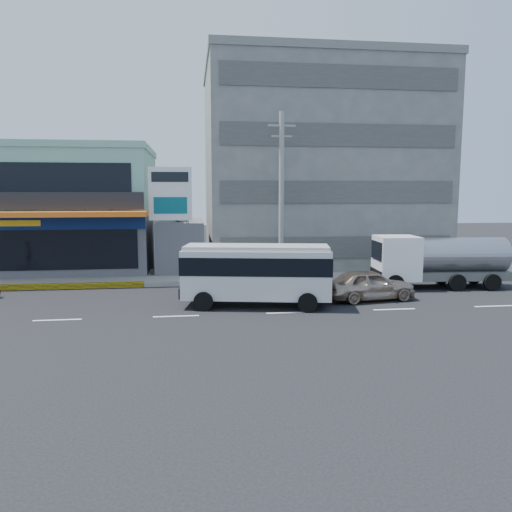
{
  "coord_description": "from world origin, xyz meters",
  "views": [
    {
      "loc": [
        0.71,
        -21.58,
        5.42
      ],
      "look_at": [
        3.94,
        3.13,
        2.2
      ],
      "focal_mm": 35.0,
      "sensor_mm": 36.0,
      "label": 1
    }
  ],
  "objects_px": {
    "concrete_building": "(316,170)",
    "billboard": "(170,200)",
    "satellite_dish": "(180,220)",
    "utility_pole_near": "(281,196)",
    "shop_building": "(62,213)",
    "minibus": "(257,270)",
    "tanker_truck": "(436,260)",
    "sedan": "(369,285)"
  },
  "relations": [
    {
      "from": "shop_building",
      "to": "billboard",
      "type": "relative_size",
      "value": 1.8
    },
    {
      "from": "minibus",
      "to": "shop_building",
      "type": "bearing_deg",
      "value": 133.37
    },
    {
      "from": "concrete_building",
      "to": "tanker_truck",
      "type": "height_order",
      "value": "concrete_building"
    },
    {
      "from": "billboard",
      "to": "tanker_truck",
      "type": "bearing_deg",
      "value": -16.32
    },
    {
      "from": "satellite_dish",
      "to": "minibus",
      "type": "relative_size",
      "value": 0.21
    },
    {
      "from": "satellite_dish",
      "to": "concrete_building",
      "type": "bearing_deg",
      "value": 21.8
    },
    {
      "from": "satellite_dish",
      "to": "tanker_truck",
      "type": "height_order",
      "value": "satellite_dish"
    },
    {
      "from": "utility_pole_near",
      "to": "minibus",
      "type": "height_order",
      "value": "utility_pole_near"
    },
    {
      "from": "sedan",
      "to": "tanker_truck",
      "type": "distance_m",
      "value": 5.67
    },
    {
      "from": "utility_pole_near",
      "to": "sedan",
      "type": "bearing_deg",
      "value": -56.15
    },
    {
      "from": "shop_building",
      "to": "utility_pole_near",
      "type": "relative_size",
      "value": 1.24
    },
    {
      "from": "billboard",
      "to": "tanker_truck",
      "type": "xyz_separation_m",
      "value": [
        14.96,
        -4.38,
        -3.35
      ]
    },
    {
      "from": "shop_building",
      "to": "tanker_truck",
      "type": "relative_size",
      "value": 1.63
    },
    {
      "from": "billboard",
      "to": "tanker_truck",
      "type": "distance_m",
      "value": 15.94
    },
    {
      "from": "utility_pole_near",
      "to": "sedan",
      "type": "height_order",
      "value": "utility_pole_near"
    },
    {
      "from": "billboard",
      "to": "minibus",
      "type": "relative_size",
      "value": 0.95
    },
    {
      "from": "concrete_building",
      "to": "minibus",
      "type": "relative_size",
      "value": 2.2
    },
    {
      "from": "sedan",
      "to": "tanker_truck",
      "type": "xyz_separation_m",
      "value": [
        4.91,
        2.71,
        0.8
      ]
    },
    {
      "from": "satellite_dish",
      "to": "billboard",
      "type": "height_order",
      "value": "billboard"
    },
    {
      "from": "concrete_building",
      "to": "billboard",
      "type": "bearing_deg",
      "value": -151.08
    },
    {
      "from": "minibus",
      "to": "sedan",
      "type": "height_order",
      "value": "minibus"
    },
    {
      "from": "satellite_dish",
      "to": "minibus",
      "type": "bearing_deg",
      "value": -68.43
    },
    {
      "from": "shop_building",
      "to": "concrete_building",
      "type": "bearing_deg",
      "value": 3.35
    },
    {
      "from": "shop_building",
      "to": "sedan",
      "type": "distance_m",
      "value": 21.41
    },
    {
      "from": "concrete_building",
      "to": "minibus",
      "type": "height_order",
      "value": "concrete_building"
    },
    {
      "from": "satellite_dish",
      "to": "utility_pole_near",
      "type": "height_order",
      "value": "utility_pole_near"
    },
    {
      "from": "satellite_dish",
      "to": "tanker_truck",
      "type": "relative_size",
      "value": 0.2
    },
    {
      "from": "satellite_dish",
      "to": "utility_pole_near",
      "type": "relative_size",
      "value": 0.15
    },
    {
      "from": "satellite_dish",
      "to": "billboard",
      "type": "bearing_deg",
      "value": -105.52
    },
    {
      "from": "billboard",
      "to": "utility_pole_near",
      "type": "xyz_separation_m",
      "value": [
        6.5,
        -1.8,
        0.22
      ]
    },
    {
      "from": "billboard",
      "to": "minibus",
      "type": "bearing_deg",
      "value": -61.07
    },
    {
      "from": "concrete_building",
      "to": "billboard",
      "type": "distance_m",
      "value": 12.17
    },
    {
      "from": "billboard",
      "to": "sedan",
      "type": "relative_size",
      "value": 1.51
    },
    {
      "from": "utility_pole_near",
      "to": "billboard",
      "type": "bearing_deg",
      "value": 164.52
    },
    {
      "from": "shop_building",
      "to": "billboard",
      "type": "xyz_separation_m",
      "value": [
        7.5,
        -4.75,
        0.93
      ]
    },
    {
      "from": "minibus",
      "to": "satellite_dish",
      "type": "bearing_deg",
      "value": 111.57
    },
    {
      "from": "minibus",
      "to": "sedan",
      "type": "bearing_deg",
      "value": 6.04
    },
    {
      "from": "minibus",
      "to": "tanker_truck",
      "type": "distance_m",
      "value": 11.21
    },
    {
      "from": "concrete_building",
      "to": "sedan",
      "type": "relative_size",
      "value": 3.49
    },
    {
      "from": "billboard",
      "to": "shop_building",
      "type": "bearing_deg",
      "value": 147.68
    },
    {
      "from": "concrete_building",
      "to": "minibus",
      "type": "bearing_deg",
      "value": -114.82
    },
    {
      "from": "billboard",
      "to": "utility_pole_near",
      "type": "distance_m",
      "value": 6.75
    }
  ]
}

